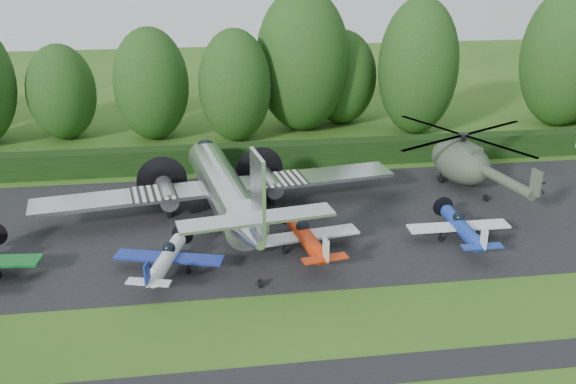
{
  "coord_description": "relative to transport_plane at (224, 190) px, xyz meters",
  "views": [
    {
      "loc": [
        -4.24,
        -28.75,
        18.4
      ],
      "look_at": [
        1.08,
        9.35,
        2.5
      ],
      "focal_mm": 40.0,
      "sensor_mm": 36.0,
      "label": 1
    }
  ],
  "objects": [
    {
      "name": "ground",
      "position": [
        3.02,
        -10.97,
        -2.23
      ],
      "size": [
        160.0,
        160.0,
        0.0
      ],
      "primitive_type": "plane",
      "color": "#2D5919",
      "rests_on": "ground"
    },
    {
      "name": "apron",
      "position": [
        3.02,
        -0.97,
        -2.23
      ],
      "size": [
        70.0,
        18.0,
        0.01
      ],
      "primitive_type": "cube",
      "color": "black",
      "rests_on": "ground"
    },
    {
      "name": "taxiway_verge",
      "position": [
        3.02,
        -16.97,
        -2.23
      ],
      "size": [
        70.0,
        2.0,
        0.0
      ],
      "primitive_type": "cube",
      "color": "black",
      "rests_on": "ground"
    },
    {
      "name": "hedgerow",
      "position": [
        3.02,
        10.03,
        -2.23
      ],
      "size": [
        90.0,
        1.6,
        2.0
      ],
      "primitive_type": "cube",
      "color": "black",
      "rests_on": "ground"
    },
    {
      "name": "transport_plane",
      "position": [
        0.0,
        0.0,
        0.0
      ],
      "size": [
        25.0,
        19.17,
        8.01
      ],
      "rotation": [
        0.0,
        0.0,
        -0.16
      ],
      "color": "silver",
      "rests_on": "ground"
    },
    {
      "name": "light_plane_white",
      "position": [
        -3.62,
        -6.9,
        -1.23
      ],
      "size": [
        6.31,
        6.63,
        2.42
      ],
      "rotation": [
        0.0,
        0.0,
        0.27
      ],
      "color": "silver",
      "rests_on": "ground"
    },
    {
      "name": "light_plane_orange",
      "position": [
        4.64,
        -5.46,
        -1.12
      ],
      "size": [
        6.98,
        7.34,
        2.68
      ],
      "rotation": [
        0.0,
        0.0,
        -0.17
      ],
      "color": "red",
      "rests_on": "ground"
    },
    {
      "name": "light_plane_blue",
      "position": [
        14.56,
        -5.31,
        -1.2
      ],
      "size": [
        6.49,
        6.83,
        2.5
      ],
      "rotation": [
        0.0,
        0.0,
        0.0
      ],
      "color": "#193598",
      "rests_on": "ground"
    },
    {
      "name": "helicopter",
      "position": [
        18.15,
        3.89,
        -0.01
      ],
      "size": [
        12.85,
        15.04,
        4.14
      ],
      "rotation": [
        0.0,
        0.0,
        -0.22
      ],
      "color": "#3C4636",
      "rests_on": "ground"
    },
    {
      "name": "sign_board",
      "position": [
        30.06,
        9.53,
        -1.11
      ],
      "size": [
        2.96,
        0.11,
        1.67
      ],
      "rotation": [
        0.0,
        0.0,
        0.33
      ],
      "color": "#3F3326",
      "rests_on": "ground"
    },
    {
      "name": "tree_1",
      "position": [
        8.53,
        20.33,
        4.51
      ],
      "size": [
        8.92,
        8.92,
        13.51
      ],
      "color": "black",
      "rests_on": "ground"
    },
    {
      "name": "tree_2",
      "position": [
        19.05,
        17.66,
        4.15
      ],
      "size": [
        7.46,
        7.46,
        12.78
      ],
      "color": "black",
      "rests_on": "ground"
    },
    {
      "name": "tree_5",
      "position": [
        33.92,
        18.25,
        4.54
      ],
      "size": [
        8.32,
        8.32,
        13.57
      ],
      "color": "black",
      "rests_on": "ground"
    },
    {
      "name": "tree_6",
      "position": [
        1.94,
        17.69,
        2.9
      ],
      "size": [
        6.61,
        6.61,
        10.29
      ],
      "color": "black",
      "rests_on": "ground"
    },
    {
      "name": "tree_7",
      "position": [
        12.8,
        22.07,
        2.4
      ],
      "size": [
        6.85,
        6.85,
        9.3
      ],
      "color": "black",
      "rests_on": "ground"
    },
    {
      "name": "tree_8",
      "position": [
        -5.62,
        19.25,
        2.93
      ],
      "size": [
        6.84,
        6.84,
        10.35
      ],
      "color": "black",
      "rests_on": "ground"
    },
    {
      "name": "tree_9",
      "position": [
        -13.83,
        20.45,
        2.17
      ],
      "size": [
        6.24,
        6.24,
        8.83
      ],
      "color": "black",
      "rests_on": "ground"
    },
    {
      "name": "tree_11",
      "position": [
        35.77,
        18.82,
        2.56
      ],
      "size": [
        5.95,
        5.95,
        9.62
      ],
      "color": "black",
      "rests_on": "ground"
    }
  ]
}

